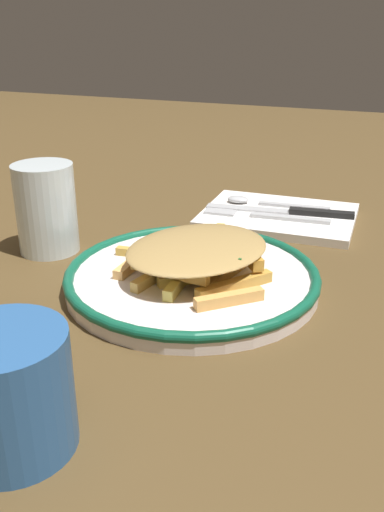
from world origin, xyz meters
TOP-DOWN VIEW (x-y plane):
  - ground_plane at (0.00, 0.00)m, footprint 2.60×2.60m
  - plate at (0.00, 0.00)m, footprint 0.27×0.27m
  - fries_heap at (-0.00, -0.00)m, footprint 0.21×0.20m
  - napkin at (0.25, -0.04)m, footprint 0.17×0.22m
  - fork at (0.22, -0.02)m, footprint 0.03×0.18m
  - knife at (0.25, -0.06)m, footprint 0.04×0.21m
  - spoon at (0.27, -0.00)m, footprint 0.03×0.15m
  - water_glass at (0.03, 0.20)m, footprint 0.07×0.07m
  - coffee_mug at (-0.27, 0.02)m, footprint 0.11×0.09m

SIDE VIEW (x-z plane):
  - ground_plane at x=0.00m, z-range 0.00..0.00m
  - napkin at x=0.25m, z-range 0.00..0.01m
  - plate at x=0.00m, z-range 0.00..0.02m
  - fork at x=0.22m, z-range 0.01..0.02m
  - knife at x=0.25m, z-range 0.01..0.02m
  - spoon at x=0.27m, z-range 0.01..0.02m
  - fries_heap at x=0.00m, z-range 0.02..0.06m
  - coffee_mug at x=-0.27m, z-range 0.00..0.09m
  - water_glass at x=0.03m, z-range 0.00..0.11m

